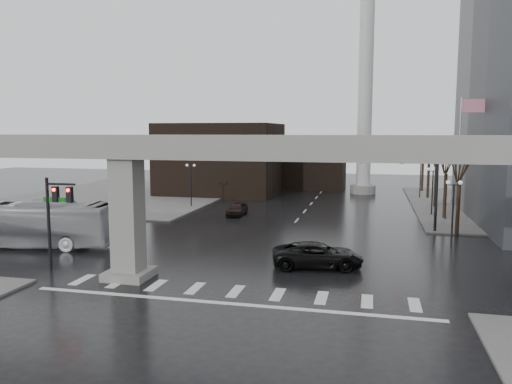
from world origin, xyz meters
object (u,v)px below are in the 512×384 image
Objects in this scene: signal_mast_arm at (392,166)px; far_car at (237,209)px; pickup_truck at (318,255)px; city_bus at (31,224)px.

signal_mast_arm is 17.22m from far_car.
pickup_truck is 21.52m from far_car.
city_bus is (-22.15, 0.81, 0.98)m from pickup_truck.
far_car is at bearing 19.86° from pickup_truck.
signal_mast_arm is 0.94× the size of city_bus.
signal_mast_arm reaches higher than far_car.
signal_mast_arm is 2.04× the size of pickup_truck.
far_car is (11.53, 17.90, -1.10)m from city_bus.
pickup_truck is at bearing -110.17° from signal_mast_arm.
city_bus is 3.16× the size of far_car.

